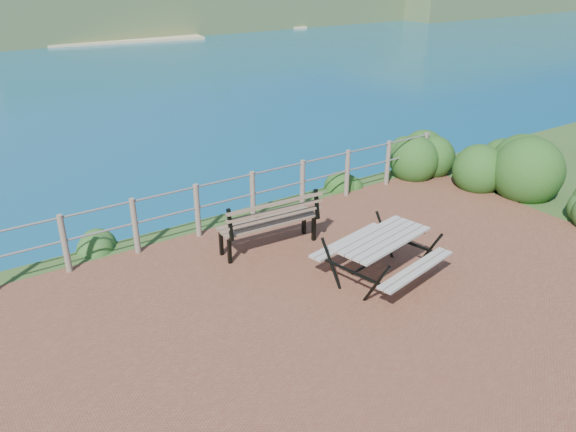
{
  "coord_description": "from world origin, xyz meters",
  "views": [
    {
      "loc": [
        -4.9,
        -5.15,
        4.62
      ],
      "look_at": [
        -0.21,
        1.84,
        0.75
      ],
      "focal_mm": 35.0,
      "sensor_mm": 36.0,
      "label": 1
    }
  ],
  "objects": [
    {
      "name": "park_bench",
      "position": [
        -0.33,
        2.26,
        0.66
      ],
      "size": [
        1.8,
        0.56,
        1.0
      ],
      "rotation": [
        0.0,
        0.0,
        -0.06
      ],
      "color": "brown",
      "rests_on": "ground"
    },
    {
      "name": "picnic_table",
      "position": [
        0.58,
        0.42,
        0.45
      ],
      "size": [
        1.77,
        1.42,
        0.7
      ],
      "rotation": [
        0.0,
        0.0,
        0.2
      ],
      "color": "#9C978C",
      "rests_on": "ground"
    },
    {
      "name": "shrub_right_edge",
      "position": [
        4.69,
        3.57,
        0.0
      ],
      "size": [
        1.22,
        1.22,
        1.74
      ],
      "primitive_type": "ellipsoid",
      "color": "#154516",
      "rests_on": "ground"
    },
    {
      "name": "shrub_right_front",
      "position": [
        5.44,
        1.68,
        0.0
      ],
      "size": [
        1.53,
        1.53,
        2.17
      ],
      "primitive_type": "ellipsoid",
      "color": "#154516",
      "rests_on": "ground"
    },
    {
      "name": "ground",
      "position": [
        0.0,
        0.0,
        0.0
      ],
      "size": [
        10.0,
        7.0,
        0.12
      ],
      "primitive_type": "cube",
      "color": "brown",
      "rests_on": "ground"
    },
    {
      "name": "safety_railing",
      "position": [
        0.0,
        3.35,
        0.57
      ],
      "size": [
        9.4,
        0.1,
        1.0
      ],
      "color": "#6B5B4C",
      "rests_on": "ground"
    },
    {
      "name": "shrub_lip_west",
      "position": [
        -2.81,
        3.99,
        0.0
      ],
      "size": [
        0.73,
        0.73,
        0.45
      ],
      "primitive_type": "ellipsoid",
      "color": "#215821",
      "rests_on": "ground"
    },
    {
      "name": "shrub_lip_east",
      "position": [
        2.55,
        3.9,
        0.0
      ],
      "size": [
        0.78,
        0.78,
        0.53
      ],
      "primitive_type": "ellipsoid",
      "color": "#154516",
      "rests_on": "ground"
    }
  ]
}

